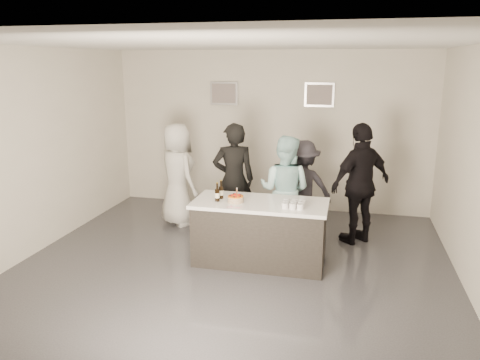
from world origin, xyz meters
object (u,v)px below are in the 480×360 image
at_px(person_main_blue, 285,190).
at_px(person_guest_right, 361,184).
at_px(person_guest_left, 178,175).
at_px(person_guest_back, 302,188).
at_px(cake, 236,199).
at_px(beer_bottle_b, 217,192).
at_px(bar_counter, 260,232).
at_px(beer_bottle_a, 221,190).
at_px(person_main_black, 234,180).

xyz_separation_m(person_main_blue, person_guest_right, (1.14, 0.29, 0.10)).
relative_size(person_guest_left, person_guest_back, 1.14).
xyz_separation_m(cake, beer_bottle_b, (-0.26, -0.02, 0.09)).
height_order(bar_counter, beer_bottle_a, beer_bottle_a).
bearing_deg(person_guest_right, person_guest_left, -45.32).
relative_size(cake, beer_bottle_a, 0.84).
bearing_deg(beer_bottle_a, person_main_blue, 46.19).
relative_size(beer_bottle_b, person_guest_right, 0.14).
distance_m(beer_bottle_b, person_main_blue, 1.27).
bearing_deg(beer_bottle_b, person_guest_right, 32.83).
relative_size(bar_counter, person_main_blue, 1.09).
relative_size(beer_bottle_b, person_guest_left, 0.15).
relative_size(cake, person_guest_back, 0.14).
bearing_deg(beer_bottle_a, person_guest_back, 51.99).
relative_size(beer_bottle_a, person_guest_right, 0.14).
height_order(beer_bottle_b, person_main_black, person_main_black).
bearing_deg(person_guest_right, person_main_black, -38.11).
bearing_deg(cake, person_guest_back, 61.61).
bearing_deg(person_guest_right, beer_bottle_a, -12.28).
relative_size(person_main_black, person_guest_right, 0.98).
distance_m(bar_counter, cake, 0.60).
relative_size(bar_counter, person_guest_left, 1.05).
relative_size(cake, beer_bottle_b, 0.84).
height_order(bar_counter, person_guest_back, person_guest_back).
height_order(bar_counter, person_main_black, person_main_black).
relative_size(person_main_blue, person_guest_back, 1.09).
relative_size(beer_bottle_b, person_main_black, 0.14).
distance_m(cake, beer_bottle_b, 0.27).
bearing_deg(person_main_blue, bar_counter, 86.92).
bearing_deg(person_main_blue, person_guest_left, -1.87).
distance_m(cake, person_guest_left, 1.98).
distance_m(person_guest_left, person_guest_back, 2.16).
distance_m(beer_bottle_a, person_guest_back, 1.66).
xyz_separation_m(cake, person_main_blue, (0.55, 0.95, -0.09)).
height_order(person_main_blue, person_guest_back, person_main_blue).
bearing_deg(beer_bottle_b, beer_bottle_a, 84.24).
height_order(cake, person_main_blue, person_main_blue).
bearing_deg(cake, person_guest_left, 134.54).
bearing_deg(beer_bottle_a, beer_bottle_b, -95.76).
bearing_deg(person_guest_left, bar_counter, -179.47).
xyz_separation_m(cake, person_main_black, (-0.30, 1.10, -0.01)).
bearing_deg(person_guest_back, person_main_blue, 43.89).
height_order(cake, beer_bottle_b, beer_bottle_b).
relative_size(bar_counter, person_main_black, 1.00).
relative_size(bar_counter, person_guest_right, 0.98).
height_order(bar_counter, cake, cake).
bearing_deg(person_guest_right, person_guest_back, -53.61).
xyz_separation_m(beer_bottle_b, person_guest_right, (1.95, 1.26, -0.08)).
xyz_separation_m(bar_counter, beer_bottle_a, (-0.57, 0.03, 0.58)).
bearing_deg(bar_counter, beer_bottle_b, -168.73).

